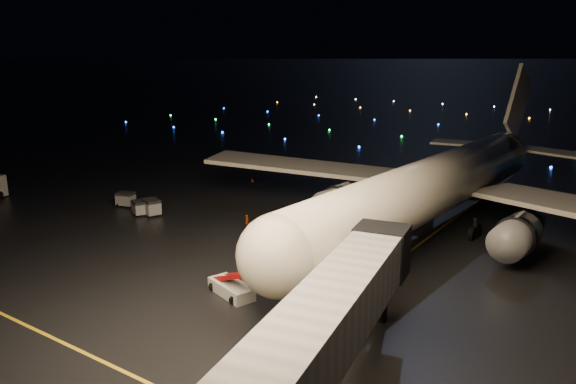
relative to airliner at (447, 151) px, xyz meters
The scene contains 13 objects.
lane_centre 12.78m from the airliner, 89.27° to the right, with size 0.25×80.00×0.02m, color gold.
lane_cross 39.78m from the airliner, 115.61° to the right, with size 60.00×0.25×0.02m, color gold.
airliner is the anchor object (origin of this frame).
belt_loader 25.93m from the airliner, 106.30° to the right, with size 5.89×1.61×2.86m, color silver, non-canonical shape.
crew_c 20.60m from the airliner, 142.56° to the right, with size 0.93×0.39×1.59m, color #E55514.
safety_cone_0 14.71m from the airliner, 116.97° to the right, with size 0.40×0.40×0.45m, color #FC470F.
safety_cone_1 12.15m from the airliner, 156.81° to the right, with size 0.45×0.45×0.51m, color #FC470F.
safety_cone_2 14.21m from the airliner, 147.89° to the right, with size 0.46×0.46×0.52m, color #FC470F.
safety_cone_3 29.13m from the airliner, behind, with size 0.45×0.45×0.51m, color #FC470F.
taxiway_lights 82.03m from the airliner, 98.36° to the left, with size 164.00×92.00×0.36m, color black, non-canonical shape.
baggage_cart_0 30.98m from the airliner, 153.50° to the right, with size 2.04×1.43×1.73m, color gray.
baggage_cart_1 32.32m from the airliner, 153.38° to the right, with size 1.78×1.25×1.51m, color gray.
baggage_cart_2 35.19m from the airliner, 158.36° to the right, with size 1.89×1.32×1.61m, color gray.
Camera 1 is at (29.31, -27.58, 17.26)m, focal length 35.00 mm.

